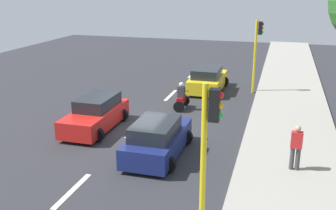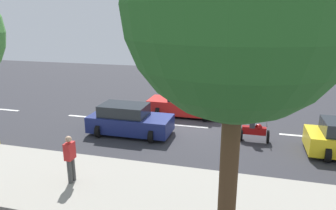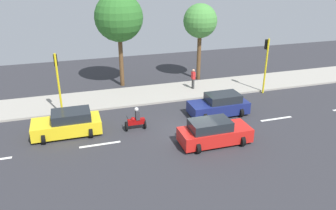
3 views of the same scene
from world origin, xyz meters
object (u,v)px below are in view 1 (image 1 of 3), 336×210
traffic_light_corner (208,148)px  pedestrian_near_signal (296,146)px  car_dark_blue (157,139)px  car_red (96,114)px  motorcycle (182,98)px  traffic_light_midblock (257,46)px  car_yellow_cab (207,80)px

traffic_light_corner → pedestrian_near_signal: bearing=67.1°
car_dark_blue → traffic_light_corner: size_ratio=0.92×
car_red → motorcycle: bearing=51.8°
motorcycle → car_red: bearing=-128.2°
traffic_light_midblock → car_dark_blue: bearing=-105.7°
car_dark_blue → pedestrian_near_signal: size_ratio=2.44×
car_yellow_cab → pedestrian_near_signal: size_ratio=2.45×
car_yellow_cab → traffic_light_corner: traffic_light_corner is taller
car_dark_blue → motorcycle: bearing=95.3°
pedestrian_near_signal → car_red: bearing=166.3°
car_red → traffic_light_corner: 10.25m
traffic_light_corner → traffic_light_midblock: same height
traffic_light_corner → traffic_light_midblock: 15.93m
car_red → traffic_light_corner: size_ratio=0.94×
car_dark_blue → traffic_light_corner: (2.97, -5.36, 2.22)m
car_red → car_yellow_cab: bearing=65.2°
car_red → pedestrian_near_signal: (8.90, -2.16, 0.35)m
car_yellow_cab → car_dark_blue: 10.25m
motorcycle → traffic_light_corner: size_ratio=0.34×
car_yellow_cab → motorcycle: (-0.63, -4.16, -0.07)m
car_red → motorcycle: 5.06m
car_dark_blue → motorcycle: size_ratio=2.69×
car_dark_blue → motorcycle: (-0.57, 6.09, -0.07)m
car_dark_blue → motorcycle: motorcycle is taller
car_yellow_cab → traffic_light_corner: 16.03m
car_dark_blue → pedestrian_near_signal: (5.21, -0.06, 0.35)m
car_yellow_cab → traffic_light_midblock: size_ratio=0.92×
car_red → car_dark_blue: same height
car_red → traffic_light_midblock: 11.00m
pedestrian_near_signal → traffic_light_corner: traffic_light_corner is taller
car_red → traffic_light_midblock: bearing=51.8°
traffic_light_corner → traffic_light_midblock: bearing=90.0°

